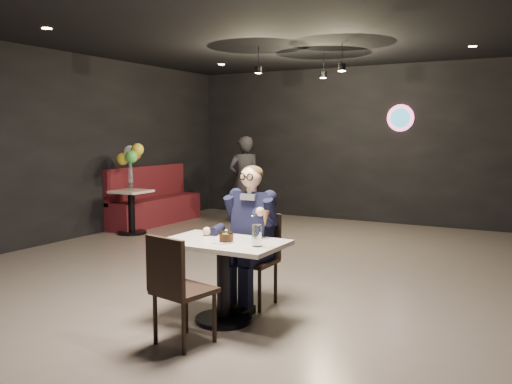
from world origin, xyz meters
The scene contains 17 objects.
floor centered at (0.00, 0.00, 0.00)m, with size 9.00×9.00×0.00m, color #6F645C.
wall_sign centered at (0.80, 4.47, 2.00)m, with size 0.50×0.06×0.50m, color pink, non-canonical shape.
pendant_lights centered at (0.00, 2.00, 2.88)m, with size 1.40×1.20×0.36m, color black.
main_table centered at (0.76, -1.67, 0.38)m, with size 1.10×0.70×0.75m, color white.
chair_far centered at (0.76, -1.12, 0.46)m, with size 0.42×0.46×0.92m, color black.
chair_near centered at (0.76, -2.26, 0.46)m, with size 0.42×0.46×0.92m, color black.
seated_man centered at (0.76, -1.12, 0.72)m, with size 0.60×0.80×1.44m, color black.
dessert_plate centered at (0.80, -1.73, 0.76)m, with size 0.21×0.21×0.01m, color white.
cake_slice centered at (0.83, -1.72, 0.80)m, with size 0.11×0.09×0.08m, color black.
mint_leaf centered at (0.86, -1.79, 0.84)m, with size 0.06×0.04×0.01m, color #2C882F.
sundae_glass centered at (1.14, -1.72, 0.84)m, with size 0.08×0.08×0.19m, color silver.
wafer_cone centered at (1.23, -1.73, 1.00)m, with size 0.07×0.07×0.14m, color #BC7F4D.
booth_bench centered at (-3.25, 2.27, 0.55)m, with size 0.55×2.19×1.09m, color #4E1017.
side_table centered at (-2.95, 1.27, 0.35)m, with size 0.57×0.57×0.71m, color white.
balloon_vase centered at (-2.95, 1.27, 0.82)m, with size 0.09×0.09×0.14m, color silver.
balloon_bunch centered at (-2.95, 1.27, 1.22)m, with size 0.38×0.38×0.63m, color yellow.
passerby centered at (-1.77, 3.09, 0.83)m, with size 0.61×0.40×1.66m, color black.
Camera 1 is at (3.33, -5.74, 1.72)m, focal length 38.00 mm.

